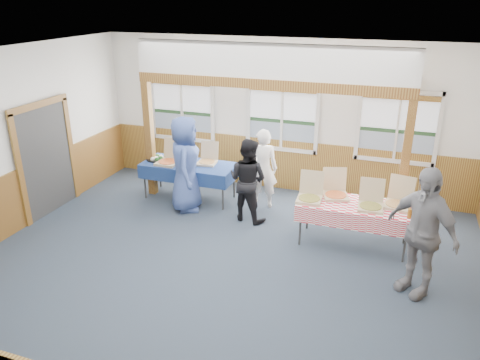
% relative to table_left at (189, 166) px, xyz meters
% --- Properties ---
extents(floor, '(8.00, 8.00, 0.00)m').
position_rel_table_left_xyz_m(floor, '(1.65, -2.33, -0.70)').
color(floor, '#273640').
rests_on(floor, ground).
extents(ceiling, '(8.00, 8.00, 0.00)m').
position_rel_table_left_xyz_m(ceiling, '(1.65, -2.33, 2.50)').
color(ceiling, white).
rests_on(ceiling, wall_back).
extents(wall_back, '(8.00, 0.00, 8.00)m').
position_rel_table_left_xyz_m(wall_back, '(1.65, 1.17, 0.90)').
color(wall_back, silver).
rests_on(wall_back, floor).
extents(wall_front, '(8.00, 0.00, 8.00)m').
position_rel_table_left_xyz_m(wall_front, '(1.65, -5.83, 0.90)').
color(wall_front, silver).
rests_on(wall_front, floor).
extents(wall_left, '(0.00, 8.00, 8.00)m').
position_rel_table_left_xyz_m(wall_left, '(-2.35, -2.33, 0.90)').
color(wall_left, silver).
rests_on(wall_left, floor).
extents(wainscot_back, '(7.98, 0.05, 1.10)m').
position_rel_table_left_xyz_m(wainscot_back, '(1.65, 1.15, -0.15)').
color(wainscot_back, brown).
rests_on(wainscot_back, floor).
extents(wainscot_left, '(0.05, 6.98, 1.10)m').
position_rel_table_left_xyz_m(wainscot_left, '(-2.33, -2.33, -0.15)').
color(wainscot_left, brown).
rests_on(wainscot_left, floor).
extents(cased_opening, '(0.06, 1.30, 2.10)m').
position_rel_table_left_xyz_m(cased_opening, '(-2.31, -1.43, 0.35)').
color(cased_opening, '#313131').
rests_on(cased_opening, wall_left).
extents(window_left, '(1.56, 0.10, 1.46)m').
position_rel_table_left_xyz_m(window_left, '(-0.65, 1.13, 0.98)').
color(window_left, silver).
rests_on(window_left, wall_back).
extents(window_mid, '(1.56, 0.10, 1.46)m').
position_rel_table_left_xyz_m(window_mid, '(1.65, 1.13, 0.98)').
color(window_mid, silver).
rests_on(window_mid, wall_back).
extents(window_right, '(1.56, 0.10, 1.46)m').
position_rel_table_left_xyz_m(window_right, '(3.95, 1.13, 0.98)').
color(window_right, silver).
rests_on(window_right, wall_back).
extents(post_left, '(0.15, 0.15, 2.40)m').
position_rel_table_left_xyz_m(post_left, '(-0.85, -0.03, 0.50)').
color(post_left, '#5A3014').
rests_on(post_left, floor).
extents(post_right, '(0.15, 0.15, 2.40)m').
position_rel_table_left_xyz_m(post_right, '(4.15, -0.03, 0.50)').
color(post_right, '#5A3014').
rests_on(post_right, floor).
extents(cross_beam, '(5.15, 0.18, 0.18)m').
position_rel_table_left_xyz_m(cross_beam, '(1.65, -0.03, 1.79)').
color(cross_beam, '#5A3014').
rests_on(cross_beam, post_left).
extents(table_left, '(2.03, 1.19, 0.76)m').
position_rel_table_left_xyz_m(table_left, '(0.00, 0.00, 0.00)').
color(table_left, '#313131').
rests_on(table_left, floor).
extents(table_right, '(2.02, 1.34, 0.76)m').
position_rel_table_left_xyz_m(table_right, '(3.45, -0.86, -0.00)').
color(table_right, '#313131').
rests_on(table_right, floor).
extents(pizza_box_a, '(0.44, 0.53, 0.46)m').
position_rel_table_left_xyz_m(pizza_box_a, '(-0.40, -0.11, 0.12)').
color(pizza_box_a, tan).
rests_on(pizza_box_a, table_left).
extents(pizza_box_b, '(0.42, 0.49, 0.41)m').
position_rel_table_left_xyz_m(pizza_box_b, '(0.35, 0.16, 0.12)').
color(pizza_box_b, tan).
rests_on(pizza_box_b, table_left).
extents(pizza_box_c, '(0.43, 0.52, 0.44)m').
position_rel_table_left_xyz_m(pizza_box_c, '(2.69, -0.96, 0.12)').
color(pizza_box_c, tan).
rests_on(pizza_box_c, table_right).
extents(pizza_box_d, '(0.54, 0.60, 0.45)m').
position_rel_table_left_xyz_m(pizza_box_d, '(3.08, -0.67, 0.12)').
color(pizza_box_d, tan).
rests_on(pizza_box_d, table_right).
extents(pizza_box_e, '(0.43, 0.51, 0.43)m').
position_rel_table_left_xyz_m(pizza_box_e, '(3.69, -0.94, 0.12)').
color(pizza_box_e, tan).
rests_on(pizza_box_e, table_right).
extents(pizza_box_f, '(0.50, 0.57, 0.45)m').
position_rel_table_left_xyz_m(pizza_box_f, '(4.10, -0.72, 0.12)').
color(pizza_box_f, tan).
rests_on(pizza_box_f, table_right).
extents(veggie_tray, '(0.41, 0.41, 0.09)m').
position_rel_table_left_xyz_m(veggie_tray, '(-0.75, -0.00, 0.09)').
color(veggie_tray, black).
rests_on(veggie_tray, table_left).
extents(drink_glass, '(0.07, 0.07, 0.15)m').
position_rel_table_left_xyz_m(drink_glass, '(4.30, -1.11, 0.13)').
color(drink_glass, brown).
rests_on(drink_glass, table_right).
extents(woman_white, '(0.66, 0.52, 1.61)m').
position_rel_table_left_xyz_m(woman_white, '(1.55, 0.11, 0.10)').
color(woman_white, white).
rests_on(woman_white, floor).
extents(woman_black, '(0.89, 0.76, 1.59)m').
position_rel_table_left_xyz_m(woman_black, '(1.45, -0.53, 0.09)').
color(woman_black, black).
rests_on(woman_black, floor).
extents(man_blue, '(0.88, 1.07, 1.88)m').
position_rel_table_left_xyz_m(man_blue, '(0.17, -0.50, 0.24)').
color(man_blue, '#3B5194').
rests_on(man_blue, floor).
extents(person_grey, '(1.17, 1.06, 1.91)m').
position_rel_table_left_xyz_m(person_grey, '(4.44, -1.94, 0.25)').
color(person_grey, gray).
rests_on(person_grey, floor).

